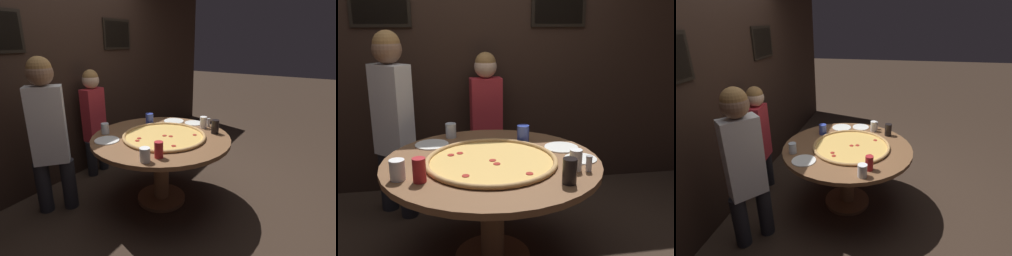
# 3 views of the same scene
# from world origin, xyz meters

# --- Properties ---
(ground_plane) EXTENTS (24.00, 24.00, 0.00)m
(ground_plane) POSITION_xyz_m (0.00, 0.00, 0.00)
(ground_plane) COLOR #38281E
(back_wall) EXTENTS (6.40, 0.08, 2.60)m
(back_wall) POSITION_xyz_m (0.00, 1.30, 1.30)
(back_wall) COLOR black
(back_wall) RESTS_ON ground_plane
(dining_table) EXTENTS (1.40, 1.40, 0.74)m
(dining_table) POSITION_xyz_m (0.00, 0.00, 0.59)
(dining_table) COLOR brown
(dining_table) RESTS_ON ground_plane
(giant_pizza) EXTENTS (0.84, 0.84, 0.03)m
(giant_pizza) POSITION_xyz_m (-0.01, -0.04, 0.75)
(giant_pizza) COLOR #EAB75B
(giant_pizza) RESTS_ON dining_table
(drink_cup_beside_pizza) EXTENTS (0.08, 0.08, 0.11)m
(drink_cup_beside_pizza) POSITION_xyz_m (-0.25, 0.54, 0.80)
(drink_cup_beside_pizza) COLOR silver
(drink_cup_beside_pizza) RESTS_ON dining_table
(drink_cup_far_left) EXTENTS (0.09, 0.09, 0.12)m
(drink_cup_far_left) POSITION_xyz_m (-0.56, -0.22, 0.80)
(drink_cup_far_left) COLOR white
(drink_cup_far_left) RESTS_ON dining_table
(drink_cup_centre_back) EXTENTS (0.07, 0.07, 0.14)m
(drink_cup_centre_back) POSITION_xyz_m (-0.44, -0.27, 0.81)
(drink_cup_centre_back) COLOR #B22328
(drink_cup_centre_back) RESTS_ON dining_table
(drink_cup_near_right) EXTENTS (0.09, 0.09, 0.12)m
(drink_cup_near_right) POSITION_xyz_m (0.28, 0.35, 0.80)
(drink_cup_near_right) COLOR #384CB7
(drink_cup_near_right) RESTS_ON dining_table
(drink_cup_by_shaker) EXTENTS (0.08, 0.08, 0.15)m
(drink_cup_by_shaker) POSITION_xyz_m (0.38, -0.43, 0.81)
(drink_cup_by_shaker) COLOR black
(drink_cup_by_shaker) RESTS_ON dining_table
(drink_cup_far_right) EXTENTS (0.08, 0.08, 0.13)m
(drink_cup_far_right) POSITION_xyz_m (0.47, -0.25, 0.80)
(drink_cup_far_right) COLOR white
(drink_cup_far_right) RESTS_ON dining_table
(white_plate_near_front) EXTENTS (0.24, 0.24, 0.01)m
(white_plate_near_front) POSITION_xyz_m (-0.39, 0.37, 0.74)
(white_plate_near_front) COLOR white
(white_plate_near_front) RESTS_ON dining_table
(white_plate_far_back) EXTENTS (0.21, 0.21, 0.01)m
(white_plate_far_back) POSITION_xyz_m (0.57, -0.08, 0.74)
(white_plate_far_back) COLOR white
(white_plate_far_back) RESTS_ON dining_table
(white_plate_left_side) EXTENTS (0.24, 0.24, 0.01)m
(white_plate_left_side) POSITION_xyz_m (0.52, 0.16, 0.74)
(white_plate_left_side) COLOR white
(white_plate_left_side) RESTS_ON dining_table
(condiment_shaker) EXTENTS (0.04, 0.04, 0.10)m
(condiment_shaker) POSITION_xyz_m (0.55, -0.28, 0.79)
(condiment_shaker) COLOR silver
(condiment_shaker) RESTS_ON dining_table
(diner_far_left) EXTENTS (0.34, 0.20, 1.34)m
(diner_far_left) POSITION_xyz_m (0.09, 1.07, 0.76)
(diner_far_left) COLOR #232328
(diner_far_left) RESTS_ON ground_plane
(diner_side_right) EXTENTS (0.38, 0.36, 1.54)m
(diner_side_right) POSITION_xyz_m (-0.71, 0.81, 0.87)
(diner_side_right) COLOR #232328
(diner_side_right) RESTS_ON ground_plane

